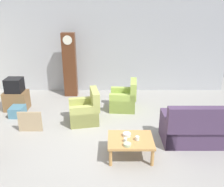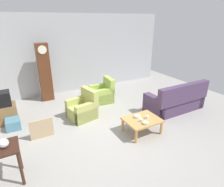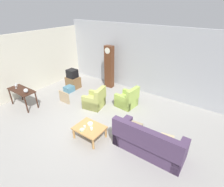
% 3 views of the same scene
% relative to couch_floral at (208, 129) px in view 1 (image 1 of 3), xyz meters
% --- Properties ---
extents(ground_plane, '(10.40, 10.40, 0.00)m').
position_rel_couch_floral_xyz_m(ground_plane, '(-2.33, 0.08, -0.35)').
color(ground_plane, '#999691').
extents(garage_door_wall, '(8.40, 0.16, 3.20)m').
position_rel_couch_floral_xyz_m(garage_door_wall, '(-2.33, 3.68, 1.25)').
color(garage_door_wall, '#ADAFB5').
rests_on(garage_door_wall, ground_plane).
extents(couch_floral, '(2.10, 0.88, 1.04)m').
position_rel_couch_floral_xyz_m(couch_floral, '(0.00, 0.00, 0.00)').
color(couch_floral, '#4C3856').
rests_on(couch_floral, ground_plane).
extents(armchair_olive_near, '(0.92, 0.90, 0.92)m').
position_rel_couch_floral_xyz_m(armchair_olive_near, '(-2.98, 1.07, -0.05)').
color(armchair_olive_near, tan).
rests_on(armchair_olive_near, ground_plane).
extents(armchair_olive_far, '(0.85, 0.82, 0.92)m').
position_rel_couch_floral_xyz_m(armchair_olive_far, '(-1.87, 1.92, -0.05)').
color(armchair_olive_far, '#A3BF53').
rests_on(armchair_olive_far, ground_plane).
extents(coffee_table_wood, '(0.96, 0.76, 0.42)m').
position_rel_couch_floral_xyz_m(coffee_table_wood, '(-1.85, -0.54, 0.01)').
color(coffee_table_wood, tan).
rests_on(coffee_table_wood, ground_plane).
extents(grandfather_clock, '(0.44, 0.30, 2.19)m').
position_rel_couch_floral_xyz_m(grandfather_clock, '(-3.69, 3.11, 0.75)').
color(grandfather_clock, '#562D19').
rests_on(grandfather_clock, ground_plane).
extents(tv_stand_cabinet, '(0.68, 0.52, 0.58)m').
position_rel_couch_floral_xyz_m(tv_stand_cabinet, '(-5.18, 1.90, -0.06)').
color(tv_stand_cabinet, brown).
rests_on(tv_stand_cabinet, ground_plane).
extents(tv_crt, '(0.48, 0.44, 0.42)m').
position_rel_couch_floral_xyz_m(tv_crt, '(-5.18, 1.90, 0.44)').
color(tv_crt, black).
rests_on(tv_crt, tv_stand_cabinet).
extents(framed_picture_leaning, '(0.60, 0.05, 0.54)m').
position_rel_couch_floral_xyz_m(framed_picture_leaning, '(-4.34, 0.54, -0.08)').
color(framed_picture_leaning, tan).
rests_on(framed_picture_leaning, ground_plane).
extents(storage_box_blue, '(0.38, 0.46, 0.29)m').
position_rel_couch_floral_xyz_m(storage_box_blue, '(-5.00, 1.43, -0.21)').
color(storage_box_blue, teal).
rests_on(storage_box_blue, ground_plane).
extents(cup_white_porcelain, '(0.08, 0.08, 0.09)m').
position_rel_couch_floral_xyz_m(cup_white_porcelain, '(-1.72, -0.59, 0.12)').
color(cup_white_porcelain, white).
rests_on(cup_white_porcelain, coffee_table_wood).
extents(cup_blue_rimmed, '(0.07, 0.07, 0.08)m').
position_rel_couch_floral_xyz_m(cup_blue_rimmed, '(-1.97, -0.64, 0.11)').
color(cup_blue_rimmed, silver).
rests_on(cup_blue_rimmed, coffee_table_wood).
extents(bowl_white_stacked, '(0.17, 0.17, 0.07)m').
position_rel_couch_floral_xyz_m(bowl_white_stacked, '(-1.92, -0.42, 0.11)').
color(bowl_white_stacked, white).
rests_on(bowl_white_stacked, coffee_table_wood).
extents(bowl_shallow_green, '(0.16, 0.16, 0.06)m').
position_rel_couch_floral_xyz_m(bowl_shallow_green, '(-1.94, -0.79, 0.10)').
color(bowl_shallow_green, '#B2C69E').
rests_on(bowl_shallow_green, coffee_table_wood).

